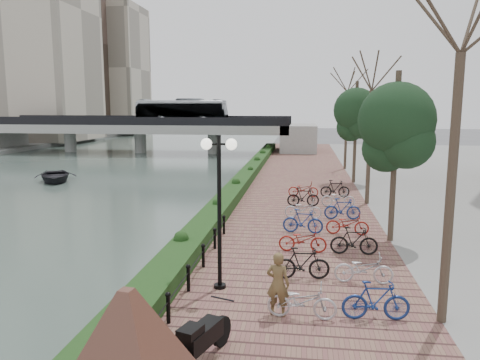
% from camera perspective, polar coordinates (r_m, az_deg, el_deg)
% --- Properties ---
extents(ground, '(220.00, 220.00, 0.00)m').
position_cam_1_polar(ground, '(11.86, -17.03, -20.22)').
color(ground, '#59595B').
rests_on(ground, ground).
extents(river_water, '(30.00, 130.00, 0.02)m').
position_cam_1_polar(river_water, '(39.92, -21.68, 0.24)').
color(river_water, '#495C54').
rests_on(river_water, ground).
extents(promenade, '(8.00, 75.00, 0.50)m').
position_cam_1_polar(promenade, '(27.39, 6.44, -2.48)').
color(promenade, brown).
rests_on(promenade, ground).
extents(hedge, '(1.10, 56.00, 0.60)m').
position_cam_1_polar(hedge, '(30.00, 0.07, -0.33)').
color(hedge, '#1A3C16').
rests_on(hedge, promenade).
extents(chain_fence, '(0.10, 14.10, 0.70)m').
position_cam_1_polar(chain_fence, '(12.73, -7.43, -13.51)').
color(chain_fence, black).
rests_on(chain_fence, promenade).
extents(lamppost, '(1.02, 0.32, 4.42)m').
position_cam_1_polar(lamppost, '(13.05, -2.57, 0.25)').
color(lamppost, black).
rests_on(lamppost, promenade).
extents(motorcycle, '(1.12, 1.88, 1.12)m').
position_cam_1_polar(motorcycle, '(10.10, -4.39, -18.45)').
color(motorcycle, black).
rests_on(motorcycle, promenade).
extents(pedestrian, '(0.67, 0.52, 1.64)m').
position_cam_1_polar(pedestrian, '(11.99, 4.65, -12.50)').
color(pedestrian, brown).
rests_on(pedestrian, promenade).
extents(bicycle_parking, '(2.40, 17.32, 1.00)m').
position_cam_1_polar(bicycle_parking, '(19.54, 10.29, -5.12)').
color(bicycle_parking, '#BCBBC1').
rests_on(bicycle_parking, promenade).
extents(street_trees, '(3.20, 37.12, 6.80)m').
position_cam_1_polar(street_trees, '(22.37, 16.60, 3.50)').
color(street_trees, '#392D22').
rests_on(street_trees, promenade).
extents(bridge, '(36.00, 10.77, 6.50)m').
position_cam_1_polar(bridge, '(57.43, -11.09, 6.61)').
color(bridge, gray).
rests_on(bridge, ground).
extents(boat, '(4.77, 5.30, 0.90)m').
position_cam_1_polar(boat, '(37.84, -21.65, 0.49)').
color(boat, black).
rests_on(boat, river_water).
extents(far_buildings, '(35.00, 38.00, 38.00)m').
position_cam_1_polar(far_buildings, '(88.91, -24.53, 15.04)').
color(far_buildings, '#B9AD9A').
rests_on(far_buildings, far_bank).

